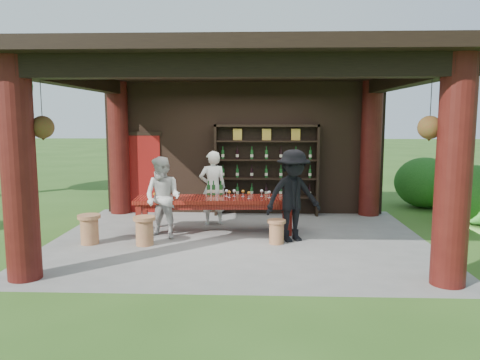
{
  "coord_description": "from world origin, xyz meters",
  "views": [
    {
      "loc": [
        0.38,
        -9.1,
        2.42
      ],
      "look_at": [
        0.0,
        0.4,
        1.15
      ],
      "focal_mm": 35.0,
      "sensor_mm": 36.0,
      "label": 1
    }
  ],
  "objects_px": {
    "stool_far_left": "(89,228)",
    "guest_man": "(293,196)",
    "wine_shelf": "(266,170)",
    "stool_near_left": "(145,230)",
    "guest_woman": "(163,198)",
    "host": "(213,188)",
    "tasting_table": "(215,203)",
    "napkin_basket": "(164,194)",
    "stool_near_right": "(277,231)"
  },
  "relations": [
    {
      "from": "stool_near_left",
      "to": "host",
      "type": "relative_size",
      "value": 0.33
    },
    {
      "from": "stool_near_right",
      "to": "guest_woman",
      "type": "height_order",
      "value": "guest_woman"
    },
    {
      "from": "stool_near_right",
      "to": "guest_woman",
      "type": "distance_m",
      "value": 2.37
    },
    {
      "from": "guest_man",
      "to": "guest_woman",
      "type": "bearing_deg",
      "value": 153.49
    },
    {
      "from": "stool_far_left",
      "to": "guest_woman",
      "type": "xyz_separation_m",
      "value": [
        1.34,
        0.5,
        0.52
      ]
    },
    {
      "from": "tasting_table",
      "to": "stool_near_left",
      "type": "xyz_separation_m",
      "value": [
        -1.24,
        -1.07,
        -0.34
      ]
    },
    {
      "from": "wine_shelf",
      "to": "stool_far_left",
      "type": "distance_m",
      "value": 4.57
    },
    {
      "from": "tasting_table",
      "to": "guest_woman",
      "type": "xyz_separation_m",
      "value": [
        -0.99,
        -0.53,
        0.19
      ]
    },
    {
      "from": "tasting_table",
      "to": "stool_near_left",
      "type": "distance_m",
      "value": 1.68
    },
    {
      "from": "napkin_basket",
      "to": "stool_near_left",
      "type": "bearing_deg",
      "value": -100.98
    },
    {
      "from": "stool_near_left",
      "to": "guest_man",
      "type": "bearing_deg",
      "value": 8.51
    },
    {
      "from": "napkin_basket",
      "to": "host",
      "type": "bearing_deg",
      "value": 41.67
    },
    {
      "from": "tasting_table",
      "to": "guest_man",
      "type": "xyz_separation_m",
      "value": [
        1.61,
        -0.65,
        0.27
      ]
    },
    {
      "from": "tasting_table",
      "to": "stool_near_left",
      "type": "bearing_deg",
      "value": -139.25
    },
    {
      "from": "stool_near_right",
      "to": "host",
      "type": "height_order",
      "value": "host"
    },
    {
      "from": "wine_shelf",
      "to": "napkin_basket",
      "type": "xyz_separation_m",
      "value": [
        -2.17,
        -1.94,
        -0.31
      ]
    },
    {
      "from": "wine_shelf",
      "to": "guest_woman",
      "type": "height_order",
      "value": "wine_shelf"
    },
    {
      "from": "wine_shelf",
      "to": "tasting_table",
      "type": "distance_m",
      "value": 2.22
    },
    {
      "from": "stool_near_right",
      "to": "guest_man",
      "type": "bearing_deg",
      "value": 34.83
    },
    {
      "from": "stool_far_left",
      "to": "guest_woman",
      "type": "bearing_deg",
      "value": 20.34
    },
    {
      "from": "wine_shelf",
      "to": "stool_far_left",
      "type": "bearing_deg",
      "value": -140.1
    },
    {
      "from": "guest_woman",
      "to": "stool_near_left",
      "type": "bearing_deg",
      "value": -94.08
    },
    {
      "from": "stool_far_left",
      "to": "napkin_basket",
      "type": "bearing_deg",
      "value": 36.53
    },
    {
      "from": "wine_shelf",
      "to": "napkin_basket",
      "type": "distance_m",
      "value": 2.93
    },
    {
      "from": "wine_shelf",
      "to": "stool_near_right",
      "type": "bearing_deg",
      "value": -86.6
    },
    {
      "from": "host",
      "to": "wine_shelf",
      "type": "bearing_deg",
      "value": -153.62
    },
    {
      "from": "stool_near_right",
      "to": "host",
      "type": "relative_size",
      "value": 0.28
    },
    {
      "from": "guest_woman",
      "to": "napkin_basket",
      "type": "distance_m",
      "value": 0.45
    },
    {
      "from": "stool_far_left",
      "to": "guest_man",
      "type": "height_order",
      "value": "guest_man"
    },
    {
      "from": "tasting_table",
      "to": "guest_woman",
      "type": "distance_m",
      "value": 1.14
    },
    {
      "from": "stool_near_right",
      "to": "host",
      "type": "bearing_deg",
      "value": 130.62
    },
    {
      "from": "stool_near_left",
      "to": "host",
      "type": "bearing_deg",
      "value": 58.16
    },
    {
      "from": "stool_near_left",
      "to": "host",
      "type": "xyz_separation_m",
      "value": [
        1.13,
        1.82,
        0.55
      ]
    },
    {
      "from": "tasting_table",
      "to": "host",
      "type": "relative_size",
      "value": 2.0
    },
    {
      "from": "tasting_table",
      "to": "guest_man",
      "type": "relative_size",
      "value": 1.86
    },
    {
      "from": "guest_woman",
      "to": "stool_far_left",
      "type": "bearing_deg",
      "value": -138.42
    },
    {
      "from": "guest_woman",
      "to": "guest_man",
      "type": "bearing_deg",
      "value": 18.77
    },
    {
      "from": "stool_near_right",
      "to": "guest_man",
      "type": "height_order",
      "value": "guest_man"
    },
    {
      "from": "tasting_table",
      "to": "guest_woman",
      "type": "height_order",
      "value": "guest_woman"
    },
    {
      "from": "wine_shelf",
      "to": "tasting_table",
      "type": "height_order",
      "value": "wine_shelf"
    },
    {
      "from": "wine_shelf",
      "to": "guest_woman",
      "type": "distance_m",
      "value": 3.2
    },
    {
      "from": "stool_near_left",
      "to": "napkin_basket",
      "type": "xyz_separation_m",
      "value": [
        0.19,
        0.99,
        0.53
      ]
    },
    {
      "from": "host",
      "to": "guest_man",
      "type": "distance_m",
      "value": 2.21
    },
    {
      "from": "wine_shelf",
      "to": "stool_near_left",
      "type": "xyz_separation_m",
      "value": [
        -2.36,
        -2.92,
        -0.84
      ]
    },
    {
      "from": "stool_near_left",
      "to": "wine_shelf",
      "type": "bearing_deg",
      "value": 51.05
    },
    {
      "from": "tasting_table",
      "to": "stool_far_left",
      "type": "distance_m",
      "value": 2.56
    },
    {
      "from": "stool_far_left",
      "to": "host",
      "type": "height_order",
      "value": "host"
    },
    {
      "from": "wine_shelf",
      "to": "host",
      "type": "height_order",
      "value": "wine_shelf"
    },
    {
      "from": "guest_woman",
      "to": "guest_man",
      "type": "distance_m",
      "value": 2.6
    },
    {
      "from": "napkin_basket",
      "to": "tasting_table",
      "type": "bearing_deg",
      "value": 4.67
    }
  ]
}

